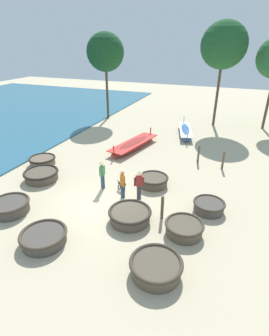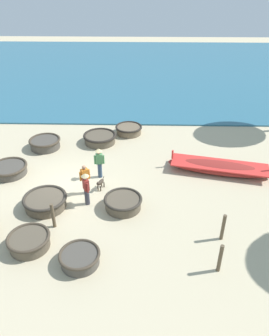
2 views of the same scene
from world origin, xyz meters
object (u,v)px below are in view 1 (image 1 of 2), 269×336
at_px(coracle_far_right, 42,161).
at_px(coracle_nearest, 209,206).
at_px(coracle_front_left, 184,228).
at_px(long_boat_red_hull, 134,145).
at_px(mooring_post_shoreline, 162,208).
at_px(mooring_post_inland, 223,160).
at_px(fisherman_standing_right, 123,184).
at_px(fisherman_with_hat, 139,183).
at_px(coracle_weathered, 44,237).
at_px(coracle_front_right, 10,206).
at_px(mooring_post_mid_beach, 198,154).
at_px(tree_left_mid, 224,45).
at_px(coracle_center, 153,180).
at_px(tree_leftmost, 105,52).
at_px(long_boat_blue_hull, 185,131).
at_px(fisherman_crouching, 102,173).
at_px(coracle_tilted, 156,267).
at_px(dog, 122,184).
at_px(coracle_upturned, 130,215).
at_px(coracle_beside_post, 41,175).

relative_size(coracle_far_right, coracle_nearest, 1.13).
relative_size(coracle_front_left, long_boat_red_hull, 0.30).
distance_m(mooring_post_shoreline, mooring_post_inland, 6.82).
bearing_deg(fisherman_standing_right, fisherman_with_hat, 12.46).
bearing_deg(coracle_weathered, coracle_front_right, 158.27).
distance_m(coracle_far_right, long_boat_red_hull, 6.78).
height_order(mooring_post_mid_beach, tree_left_mid, tree_left_mid).
relative_size(coracle_front_right, coracle_center, 1.07).
relative_size(coracle_nearest, mooring_post_inland, 1.25).
distance_m(coracle_center, long_boat_red_hull, 5.84).
xyz_separation_m(coracle_weathered, mooring_post_shoreline, (4.05, 3.34, 0.31)).
xyz_separation_m(mooring_post_shoreline, tree_leftmost, (-10.26, 14.94, 5.85)).
distance_m(coracle_front_left, mooring_post_shoreline, 1.40).
relative_size(coracle_front_right, long_boat_blue_hull, 0.38).
bearing_deg(coracle_weathered, long_boat_blue_hull, 80.66).
bearing_deg(mooring_post_inland, coracle_weathered, -122.41).
bearing_deg(fisherman_standing_right, coracle_center, 59.66).
bearing_deg(fisherman_crouching, fisherman_with_hat, -8.20).
bearing_deg(coracle_tilted, coracle_center, 108.67).
bearing_deg(long_boat_blue_hull, mooring_post_shoreline, -83.33).
bearing_deg(tree_leftmost, fisherman_with_hat, -57.78).
bearing_deg(mooring_post_inland, dog, -135.70).
xyz_separation_m(coracle_weathered, mooring_post_inland, (6.22, 9.80, 0.33)).
height_order(coracle_upturned, coracle_center, coracle_upturned).
relative_size(coracle_nearest, mooring_post_shoreline, 1.29).
distance_m(coracle_center, fisherman_standing_right, 2.21).
relative_size(fisherman_with_hat, dog, 2.56).
bearing_deg(coracle_nearest, mooring_post_inland, 87.53).
bearing_deg(fisherman_standing_right, coracle_nearest, 5.62).
distance_m(coracle_upturned, fisherman_crouching, 3.43).
distance_m(coracle_center, long_boat_blue_hull, 9.59).
distance_m(fisherman_with_hat, tree_left_mid, 16.46).
height_order(long_boat_red_hull, mooring_post_mid_beach, mooring_post_mid_beach).
bearing_deg(mooring_post_mid_beach, long_boat_blue_hull, 109.94).
bearing_deg(mooring_post_shoreline, coracle_front_left, -30.48).
height_order(coracle_front_left, mooring_post_mid_beach, mooring_post_mid_beach).
height_order(coracle_center, dog, coracle_center).
bearing_deg(coracle_center, dog, -140.24).
bearing_deg(coracle_center, long_boat_blue_hull, 90.70).
height_order(coracle_far_right, dog, dog).
xyz_separation_m(tree_left_mid, tree_leftmost, (-10.79, -1.36, -0.65)).
height_order(coracle_far_right, coracle_tilted, coracle_tilted).
height_order(coracle_front_right, coracle_beside_post, coracle_front_right).
bearing_deg(tree_leftmost, mooring_post_mid_beach, -36.63).
distance_m(coracle_center, mooring_post_shoreline, 3.14).
bearing_deg(mooring_post_mid_beach, mooring_post_inland, -15.03).
bearing_deg(coracle_tilted, coracle_front_left, 78.96).
bearing_deg(coracle_weathered, tree_left_mid, 76.87).
xyz_separation_m(coracle_front_right, coracle_nearest, (8.92, 3.59, -0.04)).
relative_size(coracle_far_right, mooring_post_inland, 1.41).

